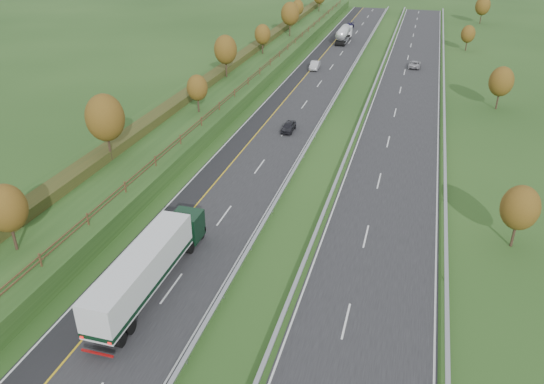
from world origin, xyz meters
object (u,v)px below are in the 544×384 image
at_px(road_tanker, 344,34).
at_px(car_dark_near, 288,127).
at_px(box_lorry, 149,265).
at_px(car_silver_mid, 315,65).
at_px(car_oncoming, 415,64).
at_px(car_small_far, 349,26).

distance_m(road_tanker, car_dark_near, 59.98).
xyz_separation_m(box_lorry, car_silver_mid, (-1.39, 70.08, -1.55)).
relative_size(road_tanker, car_oncoming, 2.43).
xyz_separation_m(car_dark_near, car_silver_mid, (-3.29, 33.47, 0.09)).
height_order(car_dark_near, car_small_far, car_small_far).
height_order(box_lorry, car_silver_mid, box_lorry).
height_order(road_tanker, car_oncoming, road_tanker).
bearing_deg(road_tanker, car_small_far, 94.12).
relative_size(car_silver_mid, car_small_far, 0.99).
bearing_deg(road_tanker, box_lorry, -89.97).
distance_m(car_silver_mid, car_small_far, 42.96).
distance_m(car_dark_near, car_silver_mid, 33.63).
xyz_separation_m(car_silver_mid, car_small_far, (0.15, 42.96, -0.08)).
bearing_deg(car_small_far, car_dark_near, -79.72).
bearing_deg(car_small_far, car_silver_mid, -82.27).
distance_m(road_tanker, car_oncoming, 26.31).
bearing_deg(car_silver_mid, car_small_far, 87.48).
xyz_separation_m(car_dark_near, car_oncoming, (15.17, 40.00, -0.01)).
relative_size(car_silver_mid, car_oncoming, 0.98).
relative_size(box_lorry, car_silver_mid, 3.60).
bearing_deg(car_oncoming, car_dark_near, 71.24).
bearing_deg(box_lorry, car_small_far, 90.63).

